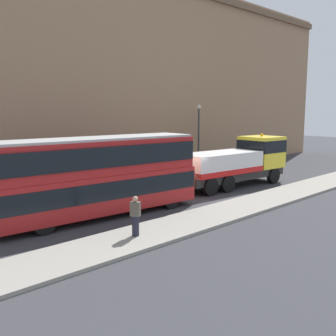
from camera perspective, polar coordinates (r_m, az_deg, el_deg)
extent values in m
plane|color=#38383D|center=(24.34, 1.89, -4.34)|extent=(120.00, 120.00, 0.00)
cube|color=gray|center=(21.70, 9.92, -5.87)|extent=(60.00, 2.80, 0.15)
cube|color=#9E7A5B|center=(29.79, -9.19, 13.41)|extent=(60.00, 1.20, 16.00)
cube|color=#2D2D2D|center=(27.96, 9.37, -0.97)|extent=(9.16, 2.97, 0.55)
cube|color=yellow|center=(30.22, 13.47, 2.35)|extent=(2.81, 2.81, 2.30)
cube|color=black|center=(30.18, 13.50, 3.20)|extent=(2.84, 2.84, 0.90)
cube|color=silver|center=(26.86, 7.58, 0.79)|extent=(6.30, 3.11, 1.40)
cube|color=red|center=(26.94, 7.56, -0.31)|extent=(6.30, 3.16, 0.36)
cylinder|color=#B79914|center=(24.28, 1.57, 0.74)|extent=(1.25, 0.38, 2.52)
sphere|color=orange|center=(30.12, 13.56, 4.75)|extent=(0.24, 0.24, 0.24)
cylinder|color=black|center=(31.20, 11.86, -0.56)|extent=(1.18, 0.44, 1.16)
cylinder|color=black|center=(29.88, 15.16, -1.08)|extent=(1.18, 0.44, 1.16)
cylinder|color=black|center=(27.54, 5.28, -1.62)|extent=(1.18, 0.44, 1.16)
cylinder|color=black|center=(26.03, 8.70, -2.28)|extent=(1.18, 0.44, 1.16)
cylinder|color=black|center=(26.47, 2.80, -2.01)|extent=(1.18, 0.44, 1.16)
cylinder|color=black|center=(24.89, 6.22, -2.73)|extent=(1.18, 0.44, 1.16)
cube|color=#AD1E1E|center=(20.13, -10.15, -3.46)|extent=(11.17, 3.43, 1.90)
cube|color=#AD1E1E|center=(19.84, -10.28, 1.63)|extent=(10.95, 3.31, 1.70)
cube|color=black|center=(20.08, -10.16, -2.77)|extent=(11.07, 3.47, 0.90)
cube|color=black|center=(19.83, -10.29, 1.91)|extent=(10.85, 3.45, 1.00)
cube|color=#B2B2B2|center=(19.75, -10.35, 4.25)|extent=(10.72, 3.20, 0.12)
cube|color=yellow|center=(23.06, 1.85, 1.34)|extent=(0.19, 1.50, 0.44)
cylinder|color=black|center=(23.24, -2.96, -3.66)|extent=(1.06, 0.39, 1.04)
cylinder|color=black|center=(21.57, 0.45, -4.61)|extent=(1.06, 0.39, 1.04)
cylinder|color=black|center=(19.98, -19.97, -6.21)|extent=(1.06, 0.39, 1.04)
cylinder|color=black|center=(18.02, -17.67, -7.70)|extent=(1.06, 0.39, 1.04)
cylinder|color=#232333|center=(16.66, -4.77, -8.44)|extent=(0.41, 0.41, 0.85)
cube|color=brown|center=(16.46, -4.80, -6.00)|extent=(0.42, 0.48, 0.62)
sphere|color=tan|center=(16.36, -4.82, -4.54)|extent=(0.24, 0.24, 0.24)
cylinder|color=#38383D|center=(33.48, 4.49, 3.95)|extent=(0.16, 0.16, 5.50)
sphere|color=#EAE5C6|center=(33.37, 4.55, 8.92)|extent=(0.36, 0.36, 0.36)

